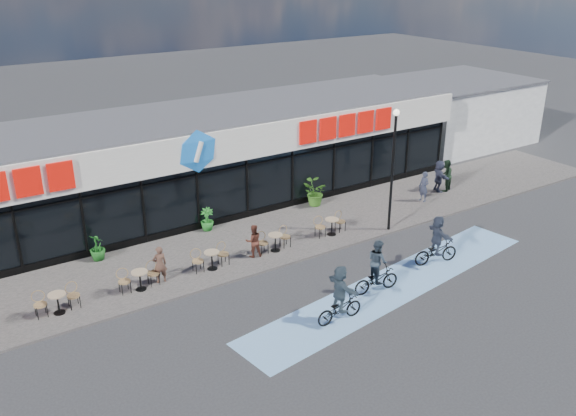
{
  "coord_description": "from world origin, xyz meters",
  "views": [
    {
      "loc": [
        -10.34,
        -16.06,
        11.4
      ],
      "look_at": [
        2.47,
        3.5,
        1.75
      ],
      "focal_mm": 38.0,
      "sensor_mm": 36.0,
      "label": 1
    }
  ],
  "objects": [
    {
      "name": "potted_plant_mid",
      "position": [
        0.24,
        6.68,
        0.61
      ],
      "size": [
        0.78,
        0.78,
        1.03
      ],
      "primitive_type": "imported",
      "rotation": [
        0.0,
        0.0,
        5.8
      ],
      "color": "#1D6820",
      "rests_on": "sidewalk"
    },
    {
      "name": "building",
      "position": [
        -0.0,
        9.93,
        2.34
      ],
      "size": [
        30.6,
        6.57,
        4.75
      ],
      "color": "black",
      "rests_on": "ground"
    },
    {
      "name": "pedestrian_c",
      "position": [
        12.82,
        4.38,
        0.93
      ],
      "size": [
        0.99,
        0.89,
        1.67
      ],
      "primitive_type": "imported",
      "rotation": [
        0.0,
        0.0,
        3.54
      ],
      "color": "black",
      "rests_on": "sidewalk"
    },
    {
      "name": "ground",
      "position": [
        0.0,
        0.0,
        0.0
      ],
      "size": [
        120.0,
        120.0,
        0.0
      ],
      "primitive_type": "plane",
      "color": "#28282B",
      "rests_on": "ground"
    },
    {
      "name": "patron_right",
      "position": [
        0.67,
        3.3,
        0.79
      ],
      "size": [
        0.79,
        0.69,
        1.39
      ],
      "primitive_type": "imported",
      "rotation": [
        0.0,
        0.0,
        2.87
      ],
      "color": "#4B241B",
      "rests_on": "sidewalk"
    },
    {
      "name": "bistro_set_4",
      "position": [
        -1.24,
        3.34,
        0.56
      ],
      "size": [
        1.54,
        0.62,
        0.9
      ],
      "color": "tan",
      "rests_on": "sidewalk"
    },
    {
      "name": "sidewalk",
      "position": [
        0.0,
        4.5,
        0.05
      ],
      "size": [
        44.0,
        5.0,
        0.1
      ],
      "primitive_type": "cube",
      "color": "#605955",
      "rests_on": "ground"
    },
    {
      "name": "lamp_post",
      "position": [
        7.07,
        2.3,
        3.33
      ],
      "size": [
        0.28,
        0.28,
        5.47
      ],
      "color": "black",
      "rests_on": "sidewalk"
    },
    {
      "name": "cyclist_b",
      "position": [
        6.57,
        -1.04,
        0.85
      ],
      "size": [
        2.01,
        1.55,
        2.05
      ],
      "color": "black",
      "rests_on": "ground"
    },
    {
      "name": "potted_plant_right",
      "position": [
        5.92,
        6.47,
        0.75
      ],
      "size": [
        1.54,
        1.55,
        1.3
      ],
      "primitive_type": "imported",
      "rotation": [
        0.0,
        0.0,
        2.28
      ],
      "color": "#35681D",
      "rests_on": "sidewalk"
    },
    {
      "name": "pedestrian_a",
      "position": [
        10.82,
        3.94,
        0.86
      ],
      "size": [
        0.41,
        0.58,
        1.53
      ],
      "primitive_type": "imported",
      "rotation": [
        0.0,
        0.0,
        -1.49
      ],
      "color": "#292D3F",
      "rests_on": "sidewalk"
    },
    {
      "name": "neighbour_building",
      "position": [
        20.5,
        11.0,
        2.06
      ],
      "size": [
        9.2,
        7.2,
        4.11
      ],
      "color": "white",
      "rests_on": "ground"
    },
    {
      "name": "cyclist_a",
      "position": [
        3.08,
        -1.45,
        0.81
      ],
      "size": [
        1.9,
        0.86,
        2.08
      ],
      "color": "black",
      "rests_on": "ground"
    },
    {
      "name": "potted_plant_left",
      "position": [
        -4.73,
        6.49,
        0.65
      ],
      "size": [
        0.82,
        0.82,
        1.09
      ],
      "primitive_type": "imported",
      "rotation": [
        0.0,
        0.0,
        2.03
      ],
      "color": "#164F17",
      "rests_on": "sidewalk"
    },
    {
      "name": "patron_left",
      "position": [
        -3.32,
        3.37,
        0.83
      ],
      "size": [
        0.56,
        0.39,
        1.47
      ],
      "primitive_type": "imported",
      "rotation": [
        0.0,
        0.0,
        3.06
      ],
      "color": "#51352A",
      "rests_on": "sidewalk"
    },
    {
      "name": "bistro_set_2",
      "position": [
        -7.08,
        3.34,
        0.56
      ],
      "size": [
        1.54,
        0.62,
        0.9
      ],
      "color": "tan",
      "rests_on": "sidewalk"
    },
    {
      "name": "bistro_set_3",
      "position": [
        -4.16,
        3.34,
        0.56
      ],
      "size": [
        1.54,
        0.62,
        0.9
      ],
      "color": "tan",
      "rests_on": "sidewalk"
    },
    {
      "name": "bike_lane",
      "position": [
        4.0,
        -1.5,
        0.01
      ],
      "size": [
        14.17,
        4.13,
        0.01
      ],
      "primitive_type": "cube",
      "rotation": [
        0.0,
        0.0,
        0.14
      ],
      "color": "#70A0D4",
      "rests_on": "ground"
    },
    {
      "name": "pedestrian_b",
      "position": [
        12.5,
        4.54,
        0.93
      ],
      "size": [
        1.07,
        1.61,
        1.66
      ],
      "primitive_type": "imported",
      "rotation": [
        0.0,
        0.0,
        1.16
      ],
      "color": "#31364C",
      "rests_on": "sidewalk"
    },
    {
      "name": "bistro_set_6",
      "position": [
        4.6,
        3.34,
        0.56
      ],
      "size": [
        1.54,
        0.62,
        0.9
      ],
      "color": "tan",
      "rests_on": "sidewalk"
    },
    {
      "name": "bistro_set_5",
      "position": [
        1.68,
        3.34,
        0.56
      ],
      "size": [
        1.54,
        0.62,
        0.9
      ],
      "color": "tan",
      "rests_on": "sidewalk"
    },
    {
      "name": "cyclist_c",
      "position": [
        0.75,
        -2.28,
        0.89
      ],
      "size": [
        1.78,
        1.51,
        2.07
      ],
      "color": "black",
      "rests_on": "ground"
    }
  ]
}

